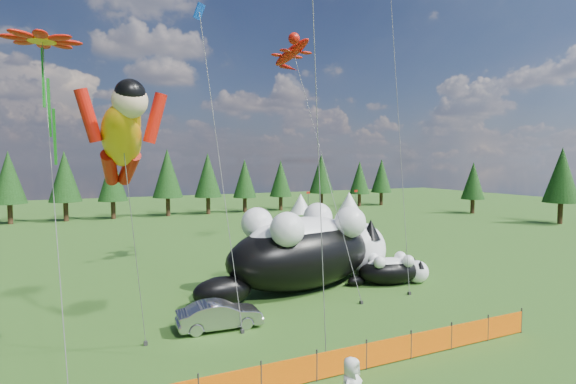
{
  "coord_description": "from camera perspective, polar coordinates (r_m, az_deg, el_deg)",
  "views": [
    {
      "loc": [
        -6.04,
        -15.79,
        7.39
      ],
      "look_at": [
        3.22,
        4.0,
        5.86
      ],
      "focal_mm": 28.0,
      "sensor_mm": 36.0,
      "label": 1
    }
  ],
  "objects": [
    {
      "name": "diamond_kite_a",
      "position": [
        24.09,
        -11.01,
        20.24
      ],
      "size": [
        1.02,
        5.29,
        15.83
      ],
      "color": "#0C3EB6",
      "rests_on": "ground"
    },
    {
      "name": "car",
      "position": [
        20.67,
        -8.67,
        -15.19
      ],
      "size": [
        3.79,
        1.52,
        1.23
      ],
      "primitive_type": "imported",
      "rotation": [
        0.0,
        0.0,
        1.51
      ],
      "color": "#A5A5A9",
      "rests_on": "ground"
    },
    {
      "name": "cat_small",
      "position": [
        27.97,
        13.17,
        -9.57
      ],
      "size": [
        5.04,
        2.71,
        1.85
      ],
      "rotation": [
        0.0,
        0.0,
        -0.26
      ],
      "color": "black",
      "rests_on": "ground"
    },
    {
      "name": "festival_tents",
      "position": [
        58.64,
        -8.05,
        -1.9
      ],
      "size": [
        50.0,
        3.2,
        2.8
      ],
      "primitive_type": null,
      "color": "white",
      "rests_on": "ground"
    },
    {
      "name": "gecko_kite",
      "position": [
        33.94,
        0.47,
        17.27
      ],
      "size": [
        3.99,
        13.82,
        18.57
      ],
      "color": "red",
      "rests_on": "ground"
    },
    {
      "name": "superhero_kite",
      "position": [
        16.58,
        -20.36,
        6.45
      ],
      "size": [
        4.48,
        4.82,
        10.26
      ],
      "color": "#F4A20C",
      "rests_on": "ground"
    },
    {
      "name": "ground",
      "position": [
        18.45,
        -4.02,
        -19.63
      ],
      "size": [
        160.0,
        160.0,
        0.0
      ],
      "primitive_type": "plane",
      "color": "#0F3309",
      "rests_on": "ground"
    },
    {
      "name": "safety_fence",
      "position": [
        15.73,
        0.21,
        -21.97
      ],
      "size": [
        22.06,
        0.06,
        1.1
      ],
      "color": "#262626",
      "rests_on": "ground"
    },
    {
      "name": "cat_large",
      "position": [
        26.42,
        2.82,
        -7.22
      ],
      "size": [
        13.03,
        6.58,
        4.75
      ],
      "rotation": [
        0.0,
        0.0,
        0.21
      ],
      "color": "black",
      "rests_on": "ground"
    },
    {
      "name": "tree_line",
      "position": [
        61.18,
        -19.37,
        0.6
      ],
      "size": [
        90.0,
        4.0,
        8.0
      ],
      "primitive_type": null,
      "color": "black",
      "rests_on": "ground"
    },
    {
      "name": "flower_kite",
      "position": [
        18.29,
        -28.76,
        16.1
      ],
      "size": [
        3.14,
        5.86,
        12.16
      ],
      "color": "red",
      "rests_on": "ground"
    }
  ]
}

